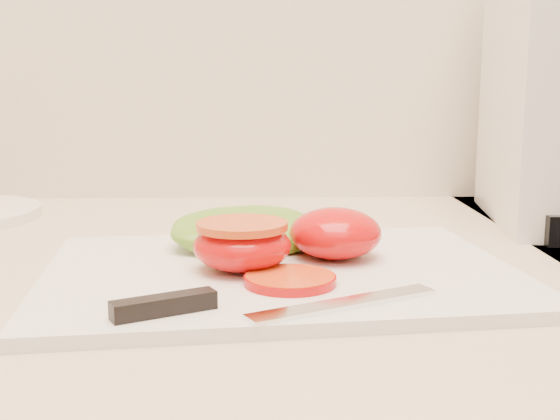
{
  "coord_description": "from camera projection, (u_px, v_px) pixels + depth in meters",
  "views": [
    {
      "loc": [
        -0.09,
        1.05,
        1.09
      ],
      "look_at": [
        -0.08,
        1.61,
        0.99
      ],
      "focal_mm": 45.0,
      "sensor_mm": 36.0,
      "label": 1
    }
  ],
  "objects": [
    {
      "name": "knife",
      "position": [
        236.0,
        304.0,
        0.46
      ],
      "size": [
        0.22,
        0.08,
        0.01
      ],
      "rotation": [
        0.0,
        0.0,
        0.47
      ],
      "color": "silver",
      "rests_on": "cutting_board"
    },
    {
      "name": "lettuce_leaf_0",
      "position": [
        251.0,
        231.0,
        0.63
      ],
      "size": [
        0.17,
        0.15,
        0.03
      ],
      "primitive_type": "ellipsoid",
      "rotation": [
        0.0,
        0.0,
        0.36
      ],
      "color": "#5B9327",
      "rests_on": "cutting_board"
    },
    {
      "name": "tomato_slice_0",
      "position": [
        290.0,
        280.0,
        0.52
      ],
      "size": [
        0.07,
        0.07,
        0.01
      ],
      "primitive_type": "cylinder",
      "color": "#CD5D1E",
      "rests_on": "cutting_board"
    },
    {
      "name": "tomato_half_cut",
      "position": [
        242.0,
        244.0,
        0.55
      ],
      "size": [
        0.08,
        0.08,
        0.04
      ],
      "color": "red",
      "rests_on": "cutting_board"
    },
    {
      "name": "cutting_board",
      "position": [
        280.0,
        273.0,
        0.56
      ],
      "size": [
        0.4,
        0.31,
        0.01
      ],
      "primitive_type": "cube",
      "rotation": [
        0.0,
        0.0,
        0.12
      ],
      "color": "silver",
      "rests_on": "counter"
    },
    {
      "name": "tomato_half_dome",
      "position": [
        335.0,
        233.0,
        0.59
      ],
      "size": [
        0.08,
        0.08,
        0.04
      ],
      "primitive_type": "ellipsoid",
      "color": "red",
      "rests_on": "cutting_board"
    },
    {
      "name": "lettuce_leaf_1",
      "position": [
        301.0,
        231.0,
        0.65
      ],
      "size": [
        0.11,
        0.12,
        0.02
      ],
      "primitive_type": "ellipsoid",
      "rotation": [
        0.0,
        0.0,
        0.95
      ],
      "color": "#5B9327",
      "rests_on": "cutting_board"
    }
  ]
}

